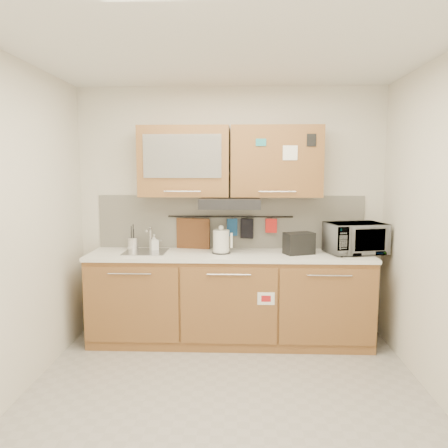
{
  "coord_description": "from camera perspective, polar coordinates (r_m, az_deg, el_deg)",
  "views": [
    {
      "loc": [
        0.11,
        -3.1,
        1.75
      ],
      "look_at": [
        -0.05,
        1.05,
        1.23
      ],
      "focal_mm": 35.0,
      "sensor_mm": 36.0,
      "label": 1
    }
  ],
  "objects": [
    {
      "name": "kettle",
      "position": [
        4.35,
        -0.35,
        -2.37
      ],
      "size": [
        0.2,
        0.18,
        0.28
      ],
      "rotation": [
        0.0,
        0.0,
        0.12
      ],
      "color": "silver",
      "rests_on": "countertop"
    },
    {
      "name": "dark_pouch",
      "position": [
        4.58,
        3.01,
        -0.59
      ],
      "size": [
        0.14,
        0.07,
        0.21
      ],
      "primitive_type": "cube",
      "rotation": [
        0.0,
        0.0,
        -0.24
      ],
      "color": "black",
      "rests_on": "utensil_rail"
    },
    {
      "name": "oven_mitt",
      "position": [
        4.58,
        1.07,
        -0.43
      ],
      "size": [
        0.11,
        0.06,
        0.18
      ],
      "primitive_type": "cube",
      "rotation": [
        0.0,
        0.0,
        0.34
      ],
      "color": "#1D4D87",
      "rests_on": "utensil_rail"
    },
    {
      "name": "sink",
      "position": [
        4.49,
        -10.16,
        -3.59
      ],
      "size": [
        0.42,
        0.4,
        0.26
      ],
      "color": "silver",
      "rests_on": "countertop"
    },
    {
      "name": "ceiling",
      "position": [
        3.22,
        0.22,
        22.4
      ],
      "size": [
        3.2,
        3.2,
        0.0
      ],
      "primitive_type": "plane",
      "rotation": [
        3.14,
        0.0,
        0.0
      ],
      "color": "white",
      "rests_on": "wall_back"
    },
    {
      "name": "upper_cabinets",
      "position": [
        4.43,
        0.74,
        8.15
      ],
      "size": [
        1.82,
        0.37,
        0.7
      ],
      "color": "#956035",
      "rests_on": "wall_back"
    },
    {
      "name": "microwave",
      "position": [
        4.53,
        16.77,
        -1.79
      ],
      "size": [
        0.63,
        0.5,
        0.31
      ],
      "primitive_type": "imported",
      "rotation": [
        0.0,
        0.0,
        0.25
      ],
      "color": "#999999",
      "rests_on": "countertop"
    },
    {
      "name": "countertop",
      "position": [
        4.38,
        0.74,
        -4.08
      ],
      "size": [
        2.82,
        0.62,
        0.04
      ],
      "primitive_type": "cube",
      "color": "white",
      "rests_on": "base_cabinet"
    },
    {
      "name": "base_cabinet",
      "position": [
        4.5,
        0.73,
        -10.26
      ],
      "size": [
        2.8,
        0.64,
        0.88
      ],
      "color": "#956035",
      "rests_on": "floor"
    },
    {
      "name": "backsplash",
      "position": [
        4.63,
        0.84,
        0.28
      ],
      "size": [
        2.8,
        0.02,
        0.56
      ],
      "primitive_type": "cube",
      "color": "silver",
      "rests_on": "countertop"
    },
    {
      "name": "utensil_rail",
      "position": [
        4.58,
        0.83,
        0.97
      ],
      "size": [
        1.3,
        0.02,
        0.02
      ],
      "primitive_type": "cylinder",
      "rotation": [
        0.0,
        1.57,
        0.0
      ],
      "color": "black",
      "rests_on": "backsplash"
    },
    {
      "name": "utensil_crock",
      "position": [
        4.6,
        -11.78,
        -2.54
      ],
      "size": [
        0.13,
        0.13,
        0.27
      ],
      "rotation": [
        0.0,
        0.0,
        0.28
      ],
      "color": "silver",
      "rests_on": "countertop"
    },
    {
      "name": "soap_bottle",
      "position": [
        4.56,
        -9.12,
        -2.39
      ],
      "size": [
        0.11,
        0.11,
        0.17
      ],
      "primitive_type": "imported",
      "rotation": [
        0.0,
        0.0,
        0.51
      ],
      "color": "#999999",
      "rests_on": "countertop"
    },
    {
      "name": "wall_left",
      "position": [
        3.57,
        -26.4,
        -0.89
      ],
      "size": [
        0.0,
        3.0,
        3.0
      ],
      "primitive_type": "plane",
      "rotation": [
        1.57,
        0.0,
        1.57
      ],
      "color": "silver",
      "rests_on": "ground"
    },
    {
      "name": "toaster",
      "position": [
        4.38,
        9.76,
        -2.48
      ],
      "size": [
        0.32,
        0.26,
        0.21
      ],
      "rotation": [
        0.0,
        0.0,
        0.38
      ],
      "color": "black",
      "rests_on": "countertop"
    },
    {
      "name": "pot_holder",
      "position": [
        4.59,
        6.18,
        -0.23
      ],
      "size": [
        0.12,
        0.04,
        0.15
      ],
      "primitive_type": "cube",
      "rotation": [
        0.0,
        0.0,
        -0.16
      ],
      "color": "red",
      "rests_on": "utensil_rail"
    },
    {
      "name": "range_hood",
      "position": [
        4.37,
        0.77,
        2.78
      ],
      "size": [
        0.6,
        0.46,
        0.1
      ],
      "primitive_type": "cube",
      "color": "black",
      "rests_on": "upper_cabinets"
    },
    {
      "name": "cutting_board",
      "position": [
        4.62,
        -4.06,
        -2.0
      ],
      "size": [
        0.36,
        0.09,
        0.44
      ],
      "primitive_type": "cube",
      "rotation": [
        0.0,
        0.0,
        -0.18
      ],
      "color": "brown",
      "rests_on": "utensil_rail"
    },
    {
      "name": "wall_back",
      "position": [
        4.63,
        0.84,
        1.53
      ],
      "size": [
        3.2,
        0.0,
        3.2
      ],
      "primitive_type": "plane",
      "rotation": [
        1.57,
        0.0,
        0.0
      ],
      "color": "silver",
      "rests_on": "ground"
    },
    {
      "name": "floor",
      "position": [
        3.57,
        0.2,
        -22.29
      ],
      "size": [
        3.2,
        3.2,
        0.0
      ],
      "primitive_type": "plane",
      "color": "#9E9993",
      "rests_on": "ground"
    }
  ]
}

